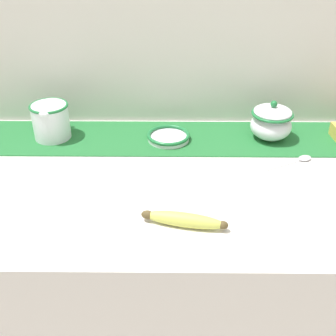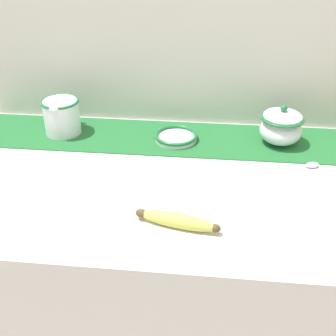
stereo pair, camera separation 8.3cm
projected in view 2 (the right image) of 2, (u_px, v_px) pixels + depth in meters
name	position (u px, v px, depth m)	size (l,w,h in m)	color
countertop	(177.00, 294.00, 1.31)	(1.36, 0.67, 0.87)	silver
back_wall	(190.00, 14.00, 1.21)	(2.16, 0.04, 2.40)	silver
table_runner	(184.00, 139.00, 1.26)	(1.26, 0.22, 0.00)	#236B33
cream_pitcher	(62.00, 115.00, 1.27)	(0.11, 0.13, 0.11)	white
sugar_bowl	(281.00, 126.00, 1.21)	(0.12, 0.12, 0.12)	white
small_dish	(176.00, 137.00, 1.25)	(0.13, 0.13, 0.02)	white
banana	(177.00, 221.00, 0.91)	(0.19, 0.07, 0.03)	#CCD156
spoon	(309.00, 166.00, 1.12)	(0.15, 0.09, 0.01)	silver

